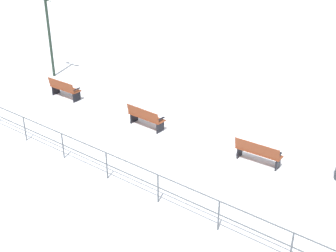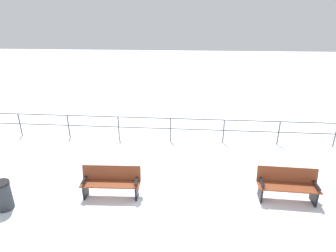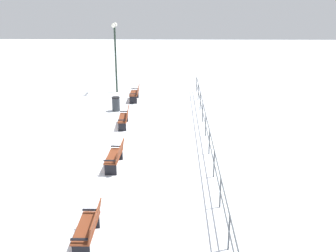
{
  "view_description": "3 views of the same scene",
  "coord_description": "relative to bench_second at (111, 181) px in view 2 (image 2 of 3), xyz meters",
  "views": [
    {
      "loc": [
        -12.97,
        -8.42,
        8.63
      ],
      "look_at": [
        -1.52,
        0.34,
        1.25
      ],
      "focal_mm": 49.05,
      "sensor_mm": 36.0,
      "label": 1
    },
    {
      "loc": [
        6.41,
        -0.29,
        4.74
      ],
      "look_at": [
        -2.62,
        -1.08,
        1.17
      ],
      "focal_mm": 28.81,
      "sensor_mm": 36.0,
      "label": 2
    },
    {
      "loc": [
        -2.48,
        16.76,
        6.45
      ],
      "look_at": [
        -2.17,
        0.16,
        0.9
      ],
      "focal_mm": 43.53,
      "sensor_mm": 36.0,
      "label": 3
    }
  ],
  "objects": [
    {
      "name": "trash_bin",
      "position": [
        0.82,
        -2.7,
        -0.07
      ],
      "size": [
        0.45,
        0.45,
        0.8
      ],
      "color": "#2D3338",
      "rests_on": "ground"
    },
    {
      "name": "bench_third",
      "position": [
        -0.26,
        4.95,
        0.01
      ],
      "size": [
        0.6,
        1.65,
        0.91
      ],
      "rotation": [
        0.0,
        0.0,
        -0.03
      ],
      "color": "brown",
      "rests_on": "ground"
    },
    {
      "name": "bench_second",
      "position": [
        0.0,
        0.0,
        0.0
      ],
      "size": [
        0.56,
        1.7,
        0.88
      ],
      "rotation": [
        0.0,
        0.0,
        0.05
      ],
      "color": "brown",
      "rests_on": "ground"
    },
    {
      "name": "ground_plane",
      "position": [
        -0.03,
        2.48,
        -0.47
      ],
      "size": [
        80.0,
        80.0,
        0.0
      ],
      "primitive_type": "plane",
      "color": "white",
      "rests_on": "ground"
    },
    {
      "name": "waterfront_railing",
      "position": [
        -3.91,
        2.48,
        0.23
      ],
      "size": [
        0.05,
        19.7,
        1.02
      ],
      "color": "#4C5156",
      "rests_on": "ground"
    }
  ]
}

